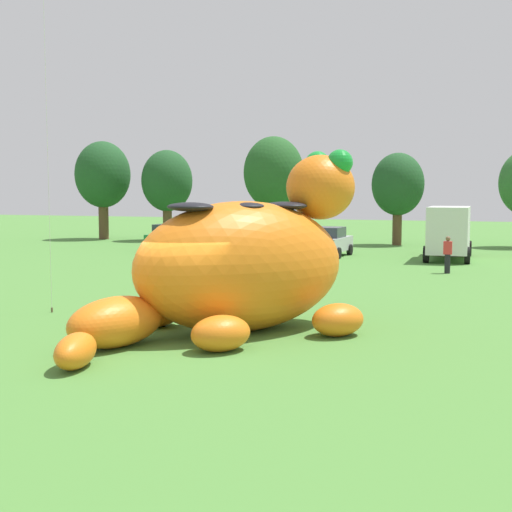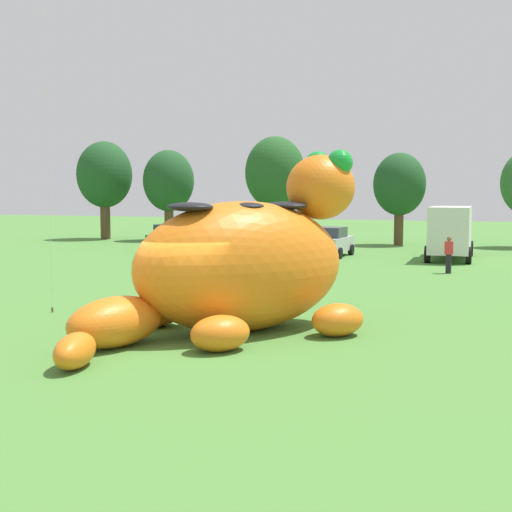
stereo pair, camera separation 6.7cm
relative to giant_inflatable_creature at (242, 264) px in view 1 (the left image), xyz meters
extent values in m
plane|color=#4C8438|center=(-0.88, -1.76, -1.79)|extent=(160.00, 160.00, 0.00)
ellipsoid|color=orange|center=(0.00, 0.02, -0.05)|extent=(6.10, 6.82, 3.47)
ellipsoid|color=orange|center=(1.52, 2.15, 2.05)|extent=(2.66, 2.71, 1.83)
sphere|color=green|center=(1.27, 2.67, 2.74)|extent=(0.73, 0.73, 0.73)
sphere|color=green|center=(2.09, 2.08, 2.74)|extent=(0.73, 0.73, 0.73)
ellipsoid|color=black|center=(0.80, 1.15, 1.54)|extent=(1.78, 1.71, 0.23)
ellipsoid|color=black|center=(0.00, 0.02, 1.54)|extent=(1.78, 1.71, 0.23)
ellipsoid|color=black|center=(-0.90, -1.24, 1.54)|extent=(1.78, 1.71, 0.23)
ellipsoid|color=orange|center=(-0.59, 2.52, -1.37)|extent=(1.73, 1.83, 0.85)
ellipsoid|color=orange|center=(2.55, 0.28, -1.37)|extent=(1.73, 1.83, 0.85)
ellipsoid|color=orange|center=(-2.44, -0.33, -1.37)|extent=(1.73, 1.83, 0.85)
ellipsoid|color=orange|center=(0.45, -2.39, -1.37)|extent=(1.73, 1.83, 0.85)
ellipsoid|color=orange|center=(-2.07, -2.87, -1.18)|extent=(2.08, 3.05, 1.22)
ellipsoid|color=orange|center=(-1.75, -4.94, -1.42)|extent=(1.15, 1.73, 0.74)
cube|color=#1E7238|center=(-14.20, 22.24, -1.07)|extent=(1.92, 4.19, 0.80)
cube|color=#2D333D|center=(-14.20, 22.09, -0.37)|extent=(1.60, 2.05, 0.60)
cylinder|color=black|center=(-15.12, 23.46, -1.47)|extent=(0.27, 0.65, 0.64)
cylinder|color=black|center=(-13.42, 23.56, -1.47)|extent=(0.27, 0.65, 0.64)
cylinder|color=black|center=(-14.98, 20.92, -1.47)|extent=(0.27, 0.65, 0.64)
cylinder|color=black|center=(-13.28, 21.02, -1.47)|extent=(0.27, 0.65, 0.64)
cube|color=red|center=(-10.53, 22.87, -1.07)|extent=(1.76, 4.12, 0.80)
cube|color=#2D333D|center=(-10.53, 22.72, -0.37)|extent=(1.52, 1.99, 0.60)
cylinder|color=black|center=(-11.40, 24.13, -1.47)|extent=(0.25, 0.64, 0.64)
cylinder|color=black|center=(-9.70, 24.15, -1.47)|extent=(0.25, 0.64, 0.64)
cylinder|color=black|center=(-11.36, 21.59, -1.47)|extent=(0.25, 0.64, 0.64)
cylinder|color=black|center=(-9.66, 21.61, -1.47)|extent=(0.25, 0.64, 0.64)
cube|color=white|center=(-7.36, 22.68, -1.07)|extent=(2.11, 4.25, 0.80)
cube|color=#2D333D|center=(-7.35, 22.53, -0.37)|extent=(1.69, 2.11, 0.60)
cylinder|color=black|center=(-8.34, 23.85, -1.47)|extent=(0.30, 0.66, 0.64)
cylinder|color=black|center=(-6.65, 24.03, -1.47)|extent=(0.30, 0.66, 0.64)
cylinder|color=black|center=(-8.08, 21.33, -1.47)|extent=(0.30, 0.66, 0.64)
cylinder|color=black|center=(-6.39, 21.50, -1.47)|extent=(0.30, 0.66, 0.64)
cube|color=#B7BABF|center=(-3.63, 22.16, -1.07)|extent=(1.78, 4.13, 0.80)
cube|color=#2D333D|center=(-3.63, 22.01, -0.37)|extent=(1.53, 2.00, 0.60)
cylinder|color=black|center=(-4.45, 23.44, -1.47)|extent=(0.25, 0.64, 0.64)
cylinder|color=black|center=(-2.75, 23.41, -1.47)|extent=(0.25, 0.64, 0.64)
cylinder|color=black|center=(-4.50, 20.90, -1.47)|extent=(0.25, 0.64, 0.64)
cylinder|color=black|center=(-2.80, 20.87, -1.47)|extent=(0.25, 0.64, 0.64)
cube|color=#B2231E|center=(2.93, 25.29, -0.39)|extent=(2.08, 1.89, 1.90)
cube|color=silver|center=(3.08, 22.09, -0.09)|extent=(2.31, 4.69, 2.50)
cylinder|color=black|center=(1.93, 25.24, -1.34)|extent=(0.32, 0.91, 0.90)
cylinder|color=black|center=(3.93, 25.34, -1.34)|extent=(0.32, 0.91, 0.90)
cylinder|color=black|center=(2.11, 20.44, -1.34)|extent=(0.32, 0.91, 0.90)
cylinder|color=black|center=(4.21, 20.53, -1.34)|extent=(0.32, 0.91, 0.90)
cylinder|color=brown|center=(-24.68, 30.38, -0.41)|extent=(0.79, 0.79, 2.75)
ellipsoid|color=#1E4C23|center=(-24.68, 30.38, 3.39)|extent=(4.41, 4.41, 5.29)
cylinder|color=brown|center=(-19.10, 30.80, -0.55)|extent=(0.71, 0.71, 2.47)
ellipsoid|color=#1E4C23|center=(-19.10, 30.80, 2.86)|extent=(3.96, 3.96, 4.75)
cylinder|color=brown|center=(-10.36, 31.01, -0.41)|extent=(0.79, 0.79, 2.76)
ellipsoid|color=#235623|center=(-10.36, 31.01, 3.39)|extent=(4.41, 4.41, 5.29)
cylinder|color=brown|center=(-1.52, 32.44, -0.64)|extent=(0.66, 0.66, 2.30)
ellipsoid|color=#1E4C23|center=(-1.52, 32.44, 2.53)|extent=(3.68, 3.68, 4.42)
cylinder|color=black|center=(-11.34, 15.66, -1.35)|extent=(0.26, 0.26, 0.88)
cube|color=black|center=(-11.34, 15.66, -0.61)|extent=(0.38, 0.22, 0.60)
sphere|color=brown|center=(-11.34, 15.66, -0.19)|extent=(0.22, 0.22, 0.22)
cylinder|color=black|center=(3.69, 15.77, -1.35)|extent=(0.26, 0.26, 0.88)
cube|color=red|center=(3.69, 15.77, -0.61)|extent=(0.38, 0.22, 0.60)
sphere|color=brown|center=(3.69, 15.77, -0.19)|extent=(0.22, 0.22, 0.22)
cylinder|color=#726656|center=(-2.47, 8.17, -1.35)|extent=(0.26, 0.26, 0.88)
cube|color=black|center=(-2.47, 8.17, -0.61)|extent=(0.38, 0.22, 0.60)
sphere|color=beige|center=(-2.47, 8.17, -0.19)|extent=(0.22, 0.22, 0.22)
cylinder|color=black|center=(-7.22, 10.14, -1.35)|extent=(0.26, 0.26, 0.88)
cube|color=#338C4C|center=(-7.22, 10.14, -0.61)|extent=(0.38, 0.22, 0.60)
sphere|color=#9E7051|center=(-7.22, 10.14, -0.19)|extent=(0.22, 0.22, 0.22)
cylinder|color=brown|center=(-6.60, 0.51, -1.72)|extent=(0.06, 0.06, 0.15)
cylinder|color=silver|center=(-6.60, 0.51, 4.02)|extent=(0.01, 0.01, 11.33)
camera|label=1|loc=(6.97, -16.81, 1.88)|focal=48.39mm
camera|label=2|loc=(7.04, -16.79, 1.88)|focal=48.39mm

